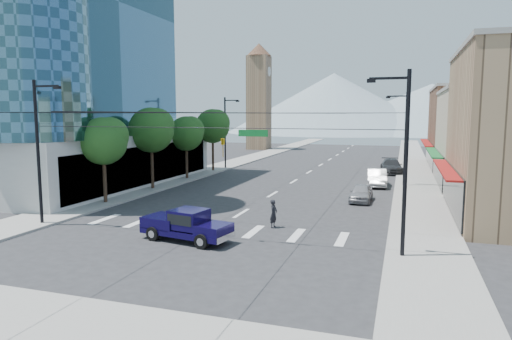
% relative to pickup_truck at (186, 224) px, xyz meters
% --- Properties ---
extents(ground, '(160.00, 160.00, 0.00)m').
position_rel_pickup_truck_xyz_m(ground, '(0.54, 1.43, -0.92)').
color(ground, '#28282B').
rests_on(ground, ground).
extents(sidewalk_left, '(4.00, 120.00, 0.15)m').
position_rel_pickup_truck_xyz_m(sidewalk_left, '(-11.46, 41.43, -0.84)').
color(sidewalk_left, gray).
rests_on(sidewalk_left, ground).
extents(sidewalk_right, '(4.00, 120.00, 0.15)m').
position_rel_pickup_truck_xyz_m(sidewalk_right, '(12.54, 41.43, -0.84)').
color(sidewalk_right, gray).
rests_on(sidewalk_right, ground).
extents(sidewalk_cross, '(28.00, 4.00, 0.15)m').
position_rel_pickup_truck_xyz_m(sidewalk_cross, '(0.54, -10.57, -0.84)').
color(sidewalk_cross, gray).
rests_on(sidewalk_cross, ground).
extents(office_tower, '(29.50, 27.00, 30.00)m').
position_rel_pickup_truck_xyz_m(office_tower, '(-25.72, 15.28, 13.54)').
color(office_tower, '#B7B7B2').
rests_on(office_tower, ground).
extents(shop_mid, '(12.00, 14.00, 9.00)m').
position_rel_pickup_truck_xyz_m(shop_mid, '(20.54, 25.43, 3.58)').
color(shop_mid, tan).
rests_on(shop_mid, ground).
extents(shop_far, '(12.00, 18.00, 10.00)m').
position_rel_pickup_truck_xyz_m(shop_far, '(20.54, 41.43, 4.08)').
color(shop_far, brown).
rests_on(shop_far, ground).
extents(clock_tower, '(4.80, 4.80, 20.40)m').
position_rel_pickup_truck_xyz_m(clock_tower, '(-15.96, 63.43, 9.72)').
color(clock_tower, '#8C6B4C').
rests_on(clock_tower, ground).
extents(mountain_left, '(80.00, 80.00, 22.00)m').
position_rel_pickup_truck_xyz_m(mountain_left, '(-14.46, 151.43, 10.08)').
color(mountain_left, gray).
rests_on(mountain_left, ground).
extents(mountain_right, '(90.00, 90.00, 18.00)m').
position_rel_pickup_truck_xyz_m(mountain_right, '(20.54, 161.43, 8.08)').
color(mountain_right, gray).
rests_on(mountain_right, ground).
extents(tree_near, '(3.65, 3.64, 6.71)m').
position_rel_pickup_truck_xyz_m(tree_near, '(-10.53, 7.53, 4.07)').
color(tree_near, black).
rests_on(tree_near, ground).
extents(tree_midnear, '(4.09, 4.09, 7.52)m').
position_rel_pickup_truck_xyz_m(tree_midnear, '(-10.53, 14.53, 4.67)').
color(tree_midnear, black).
rests_on(tree_midnear, ground).
extents(tree_midfar, '(3.65, 3.64, 6.71)m').
position_rel_pickup_truck_xyz_m(tree_midfar, '(-10.53, 21.53, 4.07)').
color(tree_midfar, black).
rests_on(tree_midfar, ground).
extents(tree_far, '(4.09, 4.09, 7.52)m').
position_rel_pickup_truck_xyz_m(tree_far, '(-10.53, 28.53, 4.67)').
color(tree_far, black).
rests_on(tree_far, ground).
extents(signal_rig, '(21.80, 0.20, 9.00)m').
position_rel_pickup_truck_xyz_m(signal_rig, '(0.73, 0.43, 3.72)').
color(signal_rig, black).
rests_on(signal_rig, ground).
extents(lamp_pole_nw, '(2.00, 0.25, 9.00)m').
position_rel_pickup_truck_xyz_m(lamp_pole_nw, '(-10.13, 31.43, 4.02)').
color(lamp_pole_nw, black).
rests_on(lamp_pole_nw, ground).
extents(lamp_pole_ne, '(2.00, 0.25, 9.00)m').
position_rel_pickup_truck_xyz_m(lamp_pole_ne, '(11.21, 23.43, 4.02)').
color(lamp_pole_ne, black).
rests_on(lamp_pole_ne, ground).
extents(pickup_truck, '(5.46, 2.76, 1.77)m').
position_rel_pickup_truck_xyz_m(pickup_truck, '(0.00, 0.00, 0.00)').
color(pickup_truck, '#0E0739').
rests_on(pickup_truck, ground).
extents(pedestrian, '(0.52, 0.69, 1.74)m').
position_rel_pickup_truck_xyz_m(pedestrian, '(3.79, 4.28, -0.05)').
color(pedestrian, black).
rests_on(pedestrian, ground).
extents(parked_car_near, '(1.74, 4.10, 1.38)m').
position_rel_pickup_truck_xyz_m(parked_car_near, '(8.14, 14.50, -0.23)').
color(parked_car_near, '#9E9DA2').
rests_on(parked_car_near, ground).
extents(parked_car_mid, '(2.13, 5.13, 1.65)m').
position_rel_pickup_truck_xyz_m(parked_car_mid, '(8.87, 22.92, -0.09)').
color(parked_car_mid, silver).
rests_on(parked_car_mid, ground).
extents(parked_car_far, '(2.88, 5.90, 1.65)m').
position_rel_pickup_truck_xyz_m(parked_car_far, '(9.94, 33.35, -0.09)').
color(parked_car_far, '#2B2B2E').
rests_on(parked_car_far, ground).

